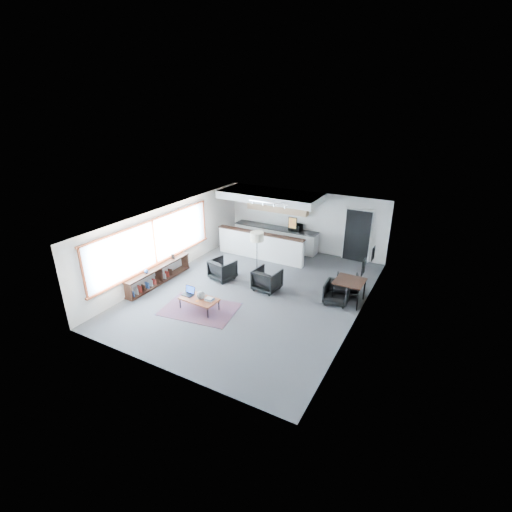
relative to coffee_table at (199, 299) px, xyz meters
The scene contains 21 objects.
room 2.24m from the coffee_table, 62.36° to the left, with size 7.02×9.02×2.62m.
window 2.89m from the coffee_table, 160.41° to the left, with size 0.10×5.95×1.66m.
console 2.47m from the coffee_table, 162.38° to the left, with size 0.35×3.00×0.80m.
kitchenette 5.61m from the coffee_table, 92.68° to the left, with size 4.20×1.96×2.60m.
doorway 7.05m from the coffee_table, 62.47° to the left, with size 1.10×0.12×2.15m.
track_light 4.56m from the coffee_table, 84.97° to the left, with size 1.60×0.07×0.15m.
wall_art_lower 5.07m from the coffee_table, 26.49° to the left, with size 0.03×0.38×0.48m.
wall_art_upper 5.74m from the coffee_table, 38.42° to the left, with size 0.03×0.34×0.44m.
kilim_rug 0.35m from the coffee_table, 26.57° to the left, with size 2.48×1.88×0.01m.
coffee_table is the anchor object (origin of this frame).
laptop 0.46m from the coffee_table, behind, with size 0.37×0.31×0.26m.
ceramic_pot 0.18m from the coffee_table, ahead, with size 0.26×0.26×0.26m.
book_stack 0.36m from the coffee_table, 10.56° to the left, with size 0.28×0.22×0.08m.
coaster 0.17m from the coffee_table, 73.81° to the right, with size 0.13×0.13×0.01m.
armchair_left 2.24m from the coffee_table, 104.40° to the left, with size 0.80×0.75×0.82m, color black.
armchair_right 2.52m from the coffee_table, 59.98° to the left, with size 0.83×0.77×0.85m, color black.
floor_lamp 3.23m from the coffee_table, 82.16° to the left, with size 0.58×0.58×1.71m.
dining_table 4.79m from the coffee_table, 34.45° to the left, with size 0.92×0.92×0.76m.
dining_chair_near 4.38m from the coffee_table, 34.21° to the left, with size 0.64×0.60×0.66m, color black.
dining_chair_far 5.00m from the coffee_table, 41.38° to the left, with size 0.59×0.55×0.60m, color black.
microwave 6.03m from the coffee_table, 83.59° to the left, with size 0.54×0.30×0.36m, color black.
Camera 1 is at (5.44, -9.79, 6.04)m, focal length 26.00 mm.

